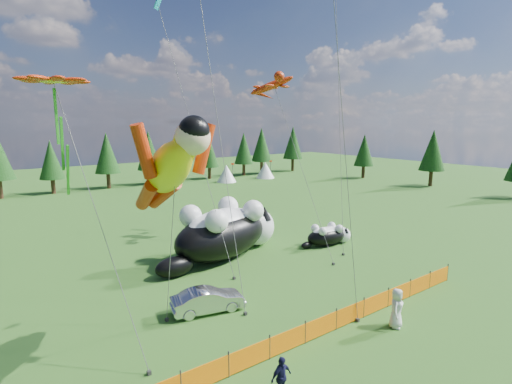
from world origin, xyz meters
TOP-DOWN VIEW (x-y plane):
  - ground at (0.00, 0.00)m, footprint 160.00×160.00m
  - safety_fence at (0.00, -3.00)m, footprint 22.06×0.06m
  - tree_line at (0.00, 45.00)m, footprint 90.00×4.00m
  - festival_tents at (11.00, 40.00)m, footprint 50.00×3.20m
  - cat_large at (2.51, 9.02)m, footprint 11.04×6.18m
  - cat_small at (10.49, 6.48)m, footprint 4.68×2.17m
  - car at (-2.94, 2.21)m, footprint 3.97×2.13m
  - spectator_c at (-4.10, -5.06)m, footprint 0.94×0.52m
  - spectator_e at (3.49, -4.52)m, footprint 1.12×0.96m
  - superhero_kite at (-6.07, -0.58)m, footprint 5.40×6.04m
  - gecko_kite at (8.40, 11.28)m, footprint 5.51×11.15m
  - flower_kite at (-9.12, 3.43)m, footprint 3.48×6.24m
  - diamond_kite_d at (-0.01, 13.37)m, footprint 1.08×9.32m

SIDE VIEW (x-z plane):
  - ground at x=0.00m, z-range 0.00..0.00m
  - safety_fence at x=0.00m, z-range -0.05..1.05m
  - car at x=-2.94m, z-range 0.00..1.24m
  - spectator_c at x=-4.10m, z-range 0.00..1.56m
  - cat_small at x=10.49m, z-range -0.04..1.65m
  - spectator_e at x=3.49m, z-range 0.00..1.93m
  - festival_tents at x=11.00m, z-range 0.00..2.80m
  - cat_large at x=2.51m, z-range -0.10..3.97m
  - tree_line at x=0.00m, z-range 0.00..8.00m
  - superhero_kite at x=-6.07m, z-range 2.68..13.16m
  - flower_kite at x=-9.12m, z-range 5.10..17.28m
  - gecko_kite at x=8.40m, z-range 5.12..20.07m
  - diamond_kite_d at x=-0.01m, z-range 7.13..27.05m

